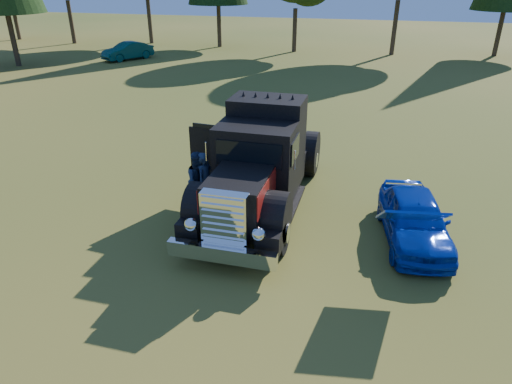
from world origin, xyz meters
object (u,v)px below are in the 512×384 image
Objects in this scene: hotrod_coupe at (414,218)px; spectator_far at (199,182)px; diamond_t_truck at (259,167)px; distant_teal_car at (128,51)px; spectator_near at (206,182)px.

spectator_far is at bearing 178.20° from hotrod_coupe.
distant_teal_car is (-15.92, 21.11, -0.63)m from diamond_t_truck.
diamond_t_truck is at bearing 170.43° from hotrod_coupe.
diamond_t_truck reaches higher than spectator_far.
diamond_t_truck is at bearing -53.70° from spectator_near.
diamond_t_truck is 4.10× the size of spectator_near.
hotrod_coupe reaches higher than spectator_near.
diamond_t_truck reaches higher than distant_teal_car.
spectator_near is 0.20m from spectator_far.
hotrod_coupe is 2.37× the size of spectator_near.
distant_teal_car is at bearing 71.79° from spectator_far.
spectator_far reaches higher than distant_teal_car.
hotrod_coupe is at bearing -76.30° from spectator_near.
diamond_t_truck is 4.27m from hotrod_coupe.
hotrod_coupe is 5.77m from spectator_far.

